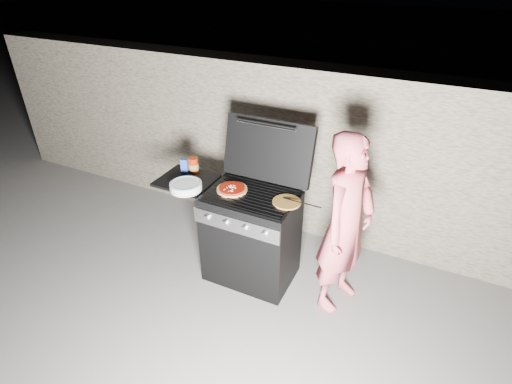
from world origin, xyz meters
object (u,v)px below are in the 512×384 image
at_px(sauce_jar, 193,165).
at_px(pizza_topped, 232,189).
at_px(gas_grill, 228,230).
at_px(person, 346,225).

bearing_deg(sauce_jar, pizza_topped, -18.32).
distance_m(gas_grill, sauce_jar, 0.70).
relative_size(gas_grill, pizza_topped, 4.97).
relative_size(pizza_topped, person, 0.17).
bearing_deg(sauce_jar, gas_grill, -20.20).
relative_size(sauce_jar, person, 0.09).
height_order(pizza_topped, sauce_jar, sauce_jar).
relative_size(gas_grill, person, 0.83).
height_order(sauce_jar, person, person).
height_order(pizza_topped, person, person).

